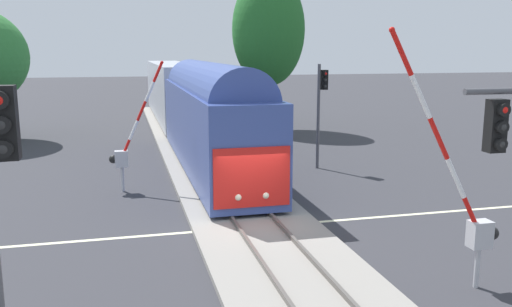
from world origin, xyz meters
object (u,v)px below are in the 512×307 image
at_px(crossing_gate_near, 470,210).
at_px(traffic_signal_far_side, 321,99).
at_px(commuter_train, 187,99).
at_px(elm_centre_background, 268,30).
at_px(crossing_gate_far, 125,149).

distance_m(crossing_gate_near, traffic_signal_far_side, 14.76).
height_order(commuter_train, traffic_signal_far_side, commuter_train).
bearing_deg(elm_centre_background, traffic_signal_far_side, -94.29).
relative_size(commuter_train, crossing_gate_far, 7.23).
distance_m(commuter_train, elm_centre_background, 8.90).
bearing_deg(crossing_gate_near, crossing_gate_far, 124.36).
relative_size(crossing_gate_near, crossing_gate_far, 1.17).
relative_size(crossing_gate_far, traffic_signal_far_side, 1.05).
xyz_separation_m(crossing_gate_near, crossing_gate_far, (-8.35, 12.22, -0.23)).
bearing_deg(crossing_gate_far, elm_centre_background, 56.69).
xyz_separation_m(commuter_train, crossing_gate_far, (-4.26, -13.11, -0.91)).
height_order(commuter_train, elm_centre_background, elm_centre_background).
bearing_deg(crossing_gate_near, traffic_signal_far_side, 84.12).
xyz_separation_m(commuter_train, traffic_signal_far_side, (5.59, -10.72, 0.82)).
xyz_separation_m(commuter_train, elm_centre_background, (6.66, 3.51, 4.75)).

